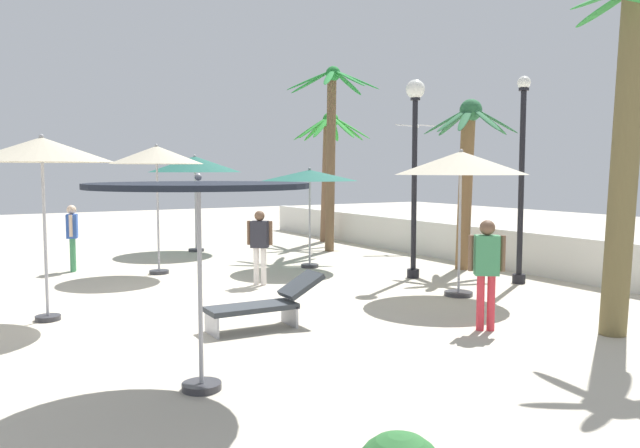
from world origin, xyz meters
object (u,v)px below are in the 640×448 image
(patio_umbrella_0, at_px, (157,156))
(patio_umbrella_4, at_px, (461,164))
(lounge_chair_1, at_px, (265,303))
(guest_2, at_px, (260,240))
(patio_umbrella_1, at_px, (310,176))
(patio_umbrella_2, at_px, (195,165))
(lamp_post_1, at_px, (415,146))
(seagull_0, at_px, (417,126))
(palm_tree_0, at_px, (630,115))
(patio_umbrella_5, at_px, (199,196))
(lamp_post_0, at_px, (522,176))
(palm_tree_3, at_px, (332,135))
(guest_3, at_px, (487,264))
(palm_tree_1, at_px, (328,159))
(guest_1, at_px, (72,232))
(palm_tree_2, at_px, (467,162))
(patio_umbrella_3, at_px, (42,151))

(patio_umbrella_0, bearing_deg, patio_umbrella_4, 37.65)
(lounge_chair_1, xyz_separation_m, guest_2, (-3.45, 1.50, 0.56))
(guest_2, bearing_deg, patio_umbrella_1, 127.00)
(patio_umbrella_2, distance_m, patio_umbrella_4, 9.40)
(lamp_post_1, relative_size, lounge_chair_1, 2.39)
(patio_umbrella_0, relative_size, patio_umbrella_4, 1.07)
(guest_2, xyz_separation_m, seagull_0, (-3.55, 7.08, 2.89))
(patio_umbrella_1, relative_size, palm_tree_0, 0.47)
(seagull_0, bearing_deg, patio_umbrella_4, -32.58)
(patio_umbrella_2, distance_m, guest_2, 6.37)
(patio_umbrella_5, bearing_deg, guest_2, 149.35)
(guest_2, bearing_deg, lamp_post_0, 61.85)
(lamp_post_1, xyz_separation_m, lounge_chair_1, (2.50, -4.92, -2.60))
(seagull_0, bearing_deg, palm_tree_3, -99.17)
(patio_umbrella_4, height_order, guest_2, patio_umbrella_4)
(lounge_chair_1, relative_size, guest_3, 1.10)
(patio_umbrella_4, distance_m, palm_tree_3, 7.23)
(patio_umbrella_2, xyz_separation_m, guest_2, (6.11, -0.71, -1.66))
(lounge_chair_1, bearing_deg, palm_tree_1, 144.30)
(lamp_post_1, relative_size, guest_2, 2.80)
(patio_umbrella_0, xyz_separation_m, guest_1, (-1.37, -1.71, -1.81))
(lamp_post_1, bearing_deg, guest_3, -25.36)
(patio_umbrella_0, xyz_separation_m, patio_umbrella_2, (-3.54, 2.16, -0.17))
(palm_tree_3, height_order, lamp_post_1, palm_tree_3)
(palm_tree_2, distance_m, palm_tree_3, 4.87)
(patio_umbrella_2, xyz_separation_m, palm_tree_3, (2.10, 3.53, 0.89))
(patio_umbrella_1, bearing_deg, lounge_chair_1, -35.73)
(patio_umbrella_2, height_order, seagull_0, seagull_0)
(patio_umbrella_4, xyz_separation_m, lamp_post_1, (-2.09, 0.54, 0.43))
(patio_umbrella_4, height_order, palm_tree_2, palm_tree_2)
(lamp_post_0, bearing_deg, patio_umbrella_2, -154.06)
(lamp_post_1, bearing_deg, patio_umbrella_2, -158.99)
(palm_tree_2, bearing_deg, patio_umbrella_4, -45.30)
(patio_umbrella_5, xyz_separation_m, palm_tree_2, (-4.93, 8.58, 0.47))
(patio_umbrella_1, relative_size, guest_2, 1.58)
(lamp_post_0, distance_m, lamp_post_1, 2.41)
(guest_3, bearing_deg, palm_tree_1, 160.47)
(patio_umbrella_2, bearing_deg, palm_tree_1, 91.24)
(patio_umbrella_4, distance_m, seagull_0, 7.91)
(palm_tree_1, bearing_deg, lamp_post_0, -3.01)
(guest_1, height_order, guest_3, guest_3)
(lounge_chair_1, bearing_deg, palm_tree_3, 142.42)
(patio_umbrella_4, relative_size, lounge_chair_1, 1.53)
(palm_tree_1, bearing_deg, patio_umbrella_2, -88.76)
(lamp_post_1, relative_size, seagull_0, 3.53)
(palm_tree_2, bearing_deg, palm_tree_1, 178.53)
(palm_tree_2, distance_m, lounge_chair_1, 7.65)
(lounge_chair_1, bearing_deg, seagull_0, 129.16)
(patio_umbrella_3, bearing_deg, palm_tree_0, 53.11)
(patio_umbrella_4, bearing_deg, palm_tree_1, 164.53)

